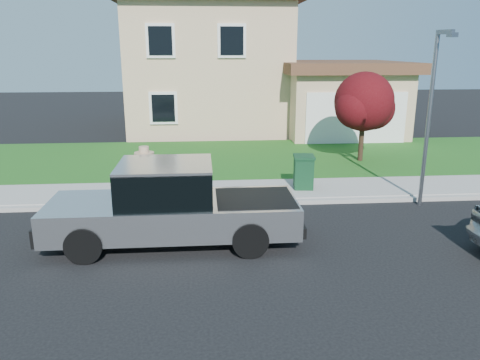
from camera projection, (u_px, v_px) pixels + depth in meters
name	position (u px, v px, depth m)	size (l,w,h in m)	color
ground	(223.00, 248.00, 10.36)	(80.00, 80.00, 0.00)	black
curb	(254.00, 203.00, 13.20)	(40.00, 0.20, 0.12)	gray
sidewalk	(250.00, 191.00, 14.25)	(40.00, 2.00, 0.15)	gray
lawn	(239.00, 159.00, 18.58)	(40.00, 7.00, 0.10)	#1C4E16
house	(233.00, 70.00, 25.32)	(14.00, 11.30, 6.85)	tan
pickup_truck	(172.00, 206.00, 10.42)	(5.67, 2.18, 1.86)	black
woman	(146.00, 188.00, 11.56)	(0.71, 0.51, 1.99)	tan
ornamental_tree	(365.00, 104.00, 17.48)	(2.45, 2.21, 3.36)	black
trash_bin	(304.00, 172.00, 14.20)	(0.69, 0.77, 1.01)	#0E361C
street_lamp	(431.00, 110.00, 12.45)	(0.35, 0.62, 4.72)	slate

